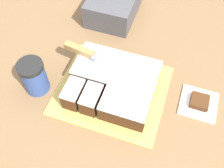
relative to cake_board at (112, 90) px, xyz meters
name	(u,v)px	position (x,y,z in m)	size (l,w,h in m)	color
ground_plane	(105,158)	(-0.07, 0.06, -0.88)	(8.00, 8.00, 0.00)	#9E9384
countertop	(103,127)	(-0.07, 0.06, -0.44)	(1.40, 1.10, 0.88)	brown
cake_board	(112,90)	(0.00, 0.00, 0.00)	(0.34, 0.30, 0.01)	gold
cake	(114,84)	(0.00, 0.00, 0.04)	(0.26, 0.23, 0.07)	#472814
knife	(88,54)	(-0.10, 0.06, 0.08)	(0.28, 0.07, 0.02)	silver
coffee_cup	(34,77)	(-0.23, -0.07, 0.06)	(0.08, 0.08, 0.12)	#334C8C
paper_napkin	(198,103)	(0.27, 0.04, 0.00)	(0.11, 0.11, 0.01)	white
brownie	(200,101)	(0.27, 0.04, 0.01)	(0.05, 0.05, 0.02)	#472814
storage_box	(114,5)	(-0.11, 0.35, 0.04)	(0.17, 0.22, 0.10)	#47474C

